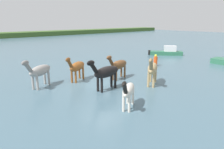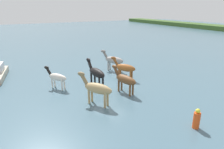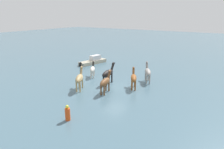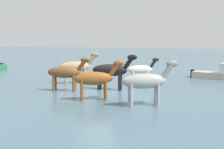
% 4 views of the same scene
% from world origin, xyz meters
% --- Properties ---
extents(ground_plane, '(141.67, 141.67, 0.00)m').
position_xyz_m(ground_plane, '(0.00, 0.00, 0.00)').
color(ground_plane, '#476675').
extents(horse_rear_stallion, '(2.43, 1.67, 2.02)m').
position_xyz_m(horse_rear_stallion, '(-3.27, 2.26, 1.11)').
color(horse_rear_stallion, '#9E9993').
rests_on(horse_rear_stallion, ground_plane).
extents(horse_dun_straggler, '(2.68, 0.86, 2.07)m').
position_xyz_m(horse_dun_straggler, '(-0.37, -0.93, 1.14)').
color(horse_dun_straggler, black).
rests_on(horse_dun_straggler, ground_plane).
extents(horse_chestnut_trailing, '(2.50, 1.00, 1.93)m').
position_xyz_m(horse_chestnut_trailing, '(1.92, 0.35, 1.07)').
color(horse_chestnut_trailing, brown).
rests_on(horse_chestnut_trailing, ground_plane).
extents(horse_pinto_flank, '(2.01, 1.48, 1.70)m').
position_xyz_m(horse_pinto_flank, '(-1.36, -3.85, 0.94)').
color(horse_pinto_flank, silver).
rests_on(horse_pinto_flank, ground_plane).
extents(horse_gray_outer, '(2.47, 1.73, 2.06)m').
position_xyz_m(horse_gray_outer, '(2.61, -2.24, 1.13)').
color(horse_gray_outer, tan).
rests_on(horse_gray_outer, ground_plane).
extents(horse_dark_mare, '(2.32, 1.56, 1.91)m').
position_xyz_m(horse_dark_mare, '(-0.67, 1.94, 1.05)').
color(horse_dark_mare, brown).
rests_on(horse_dark_mare, ground_plane).
extents(buoy_channel_marker, '(0.36, 0.36, 1.14)m').
position_xyz_m(buoy_channel_marker, '(7.63, 1.23, 0.51)').
color(buoy_channel_marker, '#E54C19').
rests_on(buoy_channel_marker, ground_plane).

